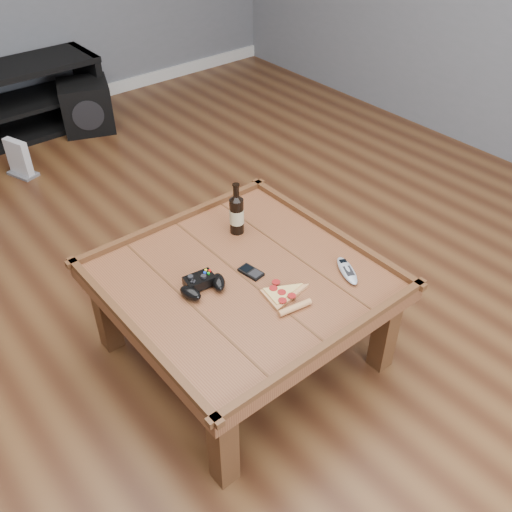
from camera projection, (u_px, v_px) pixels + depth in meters
ground at (244, 353)px, 2.53m from camera, size 6.00×6.00×0.00m
coffee_table at (242, 287)px, 2.29m from camera, size 1.03×1.03×0.48m
media_console at (3, 106)px, 4.05m from camera, size 1.40×0.45×0.50m
beer_bottle at (237, 213)px, 2.43m from camera, size 0.06×0.06×0.24m
game_controller at (202, 285)px, 2.17m from camera, size 0.20×0.15×0.05m
pizza_slice at (284, 296)px, 2.15m from camera, size 0.19×0.27×0.03m
smartphone at (251, 272)px, 2.26m from camera, size 0.07×0.11×0.01m
remote_control at (347, 271)px, 2.26m from camera, size 0.13×0.18×0.03m
subwoofer at (86, 106)px, 4.21m from camera, size 0.46×0.46×0.35m
game_console at (19, 160)px, 3.70m from camera, size 0.17×0.22×0.25m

